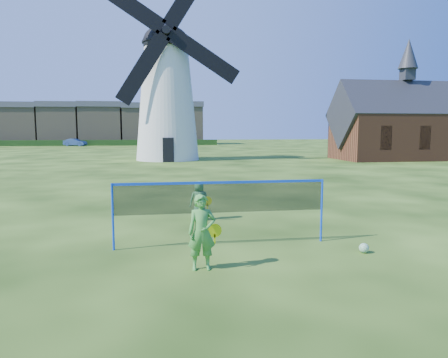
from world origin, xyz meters
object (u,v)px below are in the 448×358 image
(player_boy, at_px, (199,200))
(car_right, at_px, (75,142))
(windmill, at_px, (167,94))
(chapel, at_px, (405,126))
(badminton_net, at_px, (221,198))
(play_ball, at_px, (364,248))
(player_girl, at_px, (202,232))

(player_boy, xyz_separation_m, car_right, (-15.67, 61.64, 0.03))
(windmill, xyz_separation_m, car_right, (-15.19, 35.68, -5.42))
(chapel, height_order, badminton_net, chapel)
(windmill, xyz_separation_m, play_ball, (3.81, -29.91, -5.94))
(player_boy, xyz_separation_m, play_ball, (3.33, -3.95, -0.50))
(badminton_net, bearing_deg, player_girl, -111.08)
(player_girl, height_order, player_boy, player_girl)
(play_ball, distance_m, car_right, 68.29)
(windmill, height_order, badminton_net, windmill)
(windmill, relative_size, chapel, 1.33)
(chapel, xyz_separation_m, player_boy, (-21.56, -23.34, -2.51))
(player_boy, bearing_deg, windmill, -86.67)
(windmill, distance_m, play_ball, 30.73)
(badminton_net, distance_m, car_right, 66.45)
(windmill, distance_m, car_right, 39.16)
(badminton_net, bearing_deg, player_boy, 95.02)
(chapel, bearing_deg, windmill, 173.20)
(badminton_net, xyz_separation_m, car_right, (-15.92, 64.51, -0.50))
(car_right, bearing_deg, player_girl, -149.95)
(windmill, height_order, player_girl, windmill)
(car_right, bearing_deg, badminton_net, -149.11)
(player_boy, bearing_deg, player_girl, 87.49)
(windmill, bearing_deg, player_girl, -89.80)
(windmill, relative_size, play_ball, 79.28)
(play_ball, height_order, car_right, car_right)
(windmill, relative_size, player_girl, 11.61)
(chapel, height_order, play_ball, chapel)
(play_ball, xyz_separation_m, car_right, (-19.00, 65.59, 0.52))
(player_girl, bearing_deg, play_ball, 8.69)
(play_ball, bearing_deg, windmill, 97.26)
(player_girl, xyz_separation_m, car_right, (-15.30, 66.13, -0.12))
(windmill, relative_size, car_right, 4.53)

